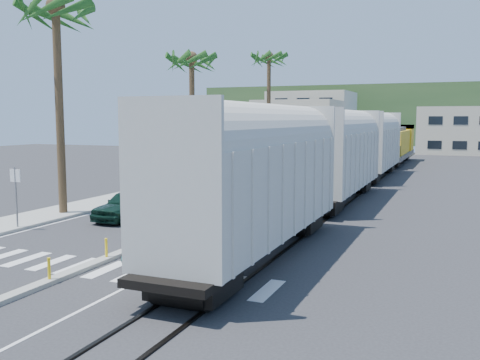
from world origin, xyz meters
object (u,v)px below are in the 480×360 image
(car_second, at_px, (172,193))
(cyclist, at_px, (138,252))
(street_sign, at_px, (16,189))
(car_lead, at_px, (129,205))

(car_second, xyz_separation_m, cyclist, (5.91, -12.85, -0.08))
(street_sign, xyz_separation_m, car_lead, (3.35, 4.31, -1.19))
(car_second, distance_m, cyclist, 14.14)
(street_sign, xyz_separation_m, cyclist, (9.17, -3.76, -1.27))
(car_lead, bearing_deg, car_second, 94.10)
(car_second, bearing_deg, cyclist, -63.60)
(street_sign, height_order, car_lead, street_sign)
(street_sign, relative_size, cyclist, 1.35)
(street_sign, relative_size, car_second, 0.63)
(cyclist, bearing_deg, car_second, 40.78)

